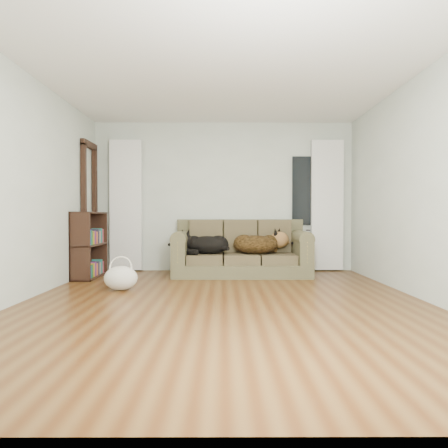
{
  "coord_description": "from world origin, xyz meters",
  "views": [
    {
      "loc": [
        -0.01,
        -4.08,
        0.94
      ],
      "look_at": [
        0.0,
        1.6,
        0.84
      ],
      "focal_mm": 30.0,
      "sensor_mm": 36.0,
      "label": 1
    }
  ],
  "objects_px": {
    "dog_black_lab": "(205,246)",
    "tote_bag": "(121,278)",
    "sofa": "(241,247)",
    "dog_shepherd": "(258,245)",
    "bookshelf": "(89,245)"
  },
  "relations": [
    {
      "from": "dog_black_lab",
      "to": "tote_bag",
      "type": "relative_size",
      "value": 1.63
    },
    {
      "from": "sofa",
      "to": "dog_shepherd",
      "type": "distance_m",
      "value": 0.28
    },
    {
      "from": "sofa",
      "to": "tote_bag",
      "type": "distance_m",
      "value": 2.07
    },
    {
      "from": "dog_black_lab",
      "to": "dog_shepherd",
      "type": "bearing_deg",
      "value": 15.0
    },
    {
      "from": "dog_shepherd",
      "to": "tote_bag",
      "type": "xyz_separation_m",
      "value": [
        -1.88,
        -1.23,
        -0.33
      ]
    },
    {
      "from": "sofa",
      "to": "dog_shepherd",
      "type": "bearing_deg",
      "value": -6.49
    },
    {
      "from": "sofa",
      "to": "dog_shepherd",
      "type": "relative_size",
      "value": 2.87
    },
    {
      "from": "sofa",
      "to": "dog_shepherd",
      "type": "xyz_separation_m",
      "value": [
        0.27,
        -0.03,
        0.04
      ]
    },
    {
      "from": "sofa",
      "to": "bookshelf",
      "type": "xyz_separation_m",
      "value": [
        -2.37,
        -0.25,
        0.05
      ]
    },
    {
      "from": "dog_black_lab",
      "to": "bookshelf",
      "type": "height_order",
      "value": "bookshelf"
    },
    {
      "from": "bookshelf",
      "to": "sofa",
      "type": "bearing_deg",
      "value": 7.68
    },
    {
      "from": "dog_black_lab",
      "to": "tote_bag",
      "type": "height_order",
      "value": "dog_black_lab"
    },
    {
      "from": "sofa",
      "to": "dog_black_lab",
      "type": "xyz_separation_m",
      "value": [
        -0.59,
        -0.03,
        0.03
      ]
    },
    {
      "from": "sofa",
      "to": "bookshelf",
      "type": "bearing_deg",
      "value": -174.0
    },
    {
      "from": "dog_black_lab",
      "to": "tote_bag",
      "type": "distance_m",
      "value": 1.63
    }
  ]
}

